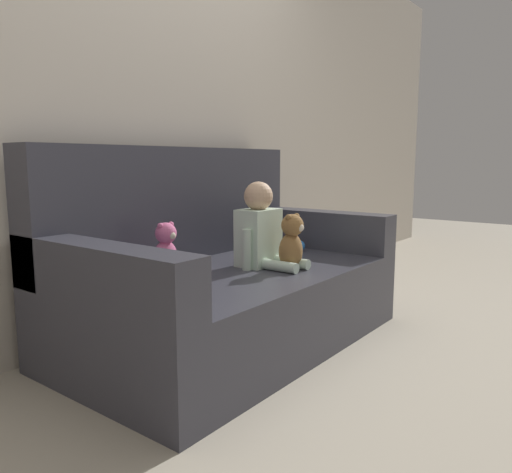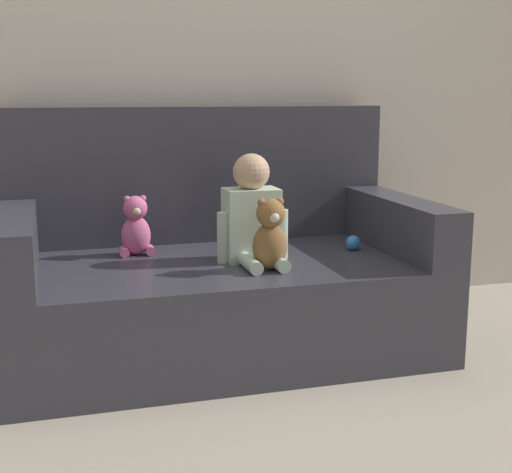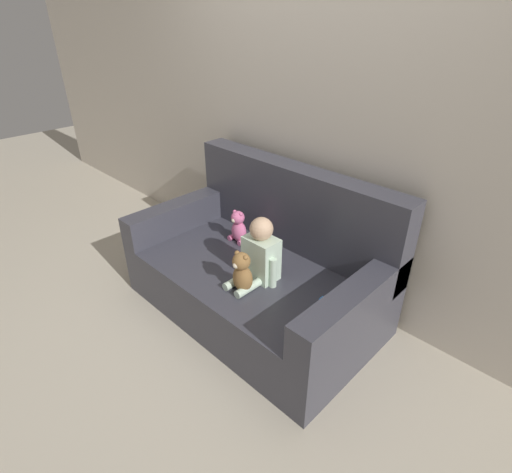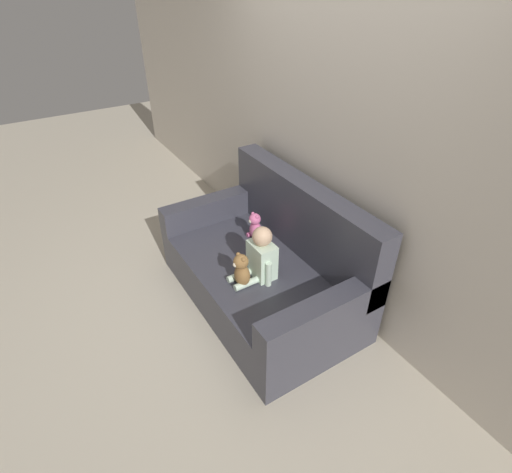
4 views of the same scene
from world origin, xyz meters
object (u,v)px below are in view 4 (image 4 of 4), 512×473
(couch, at_px, (268,266))
(teddy_bear_brown, at_px, (242,270))
(toy_ball, at_px, (304,306))
(plush_toy_side, at_px, (255,227))
(person_baby, at_px, (260,257))

(couch, distance_m, teddy_bear_brown, 0.41)
(teddy_bear_brown, xyz_separation_m, toy_ball, (0.44, 0.23, -0.10))
(couch, relative_size, plush_toy_side, 6.89)
(couch, relative_size, person_baby, 4.02)
(couch, bearing_deg, person_baby, -50.61)
(plush_toy_side, bearing_deg, toy_ball, -10.36)
(plush_toy_side, bearing_deg, couch, -12.42)
(couch, xyz_separation_m, teddy_bear_brown, (0.15, -0.33, 0.20))
(teddy_bear_brown, bearing_deg, toy_ball, 27.61)
(couch, distance_m, toy_ball, 0.61)
(teddy_bear_brown, xyz_separation_m, plush_toy_side, (-0.45, 0.40, -0.02))
(toy_ball, bearing_deg, couch, 170.72)
(teddy_bear_brown, height_order, toy_ball, teddy_bear_brown)
(couch, distance_m, plush_toy_side, 0.36)
(toy_ball, bearing_deg, teddy_bear_brown, -152.39)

